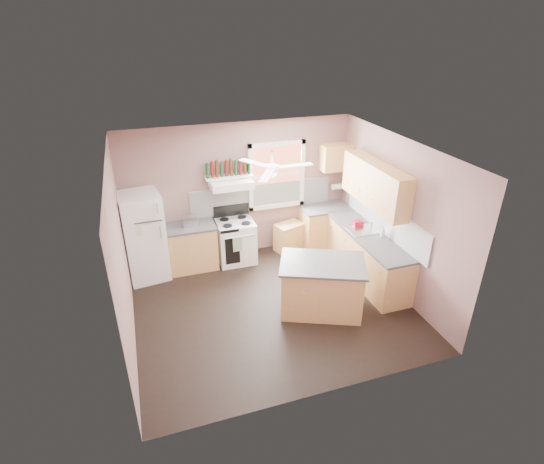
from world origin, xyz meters
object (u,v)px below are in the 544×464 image
object	(u,v)px
cart	(289,238)
toaster	(190,221)
stove	(236,241)
island	(322,287)
refrigerator	(144,237)

from	to	relation	value
cart	toaster	bearing A→B (deg)	164.26
stove	island	xyz separation A→B (m)	(0.95, -2.01, 0.00)
refrigerator	island	bearing A→B (deg)	-44.11
stove	cart	world-z (taller)	stove
stove	island	size ratio (longest dim) A/B	0.67
toaster	island	size ratio (longest dim) A/B	0.22
toaster	stove	world-z (taller)	toaster
cart	island	world-z (taller)	island
toaster	stove	bearing A→B (deg)	-7.50
toaster	island	xyz separation A→B (m)	(1.81, -2.03, -0.56)
island	stove	bearing A→B (deg)	138.92
toaster	cart	size ratio (longest dim) A/B	0.51
cart	stove	bearing A→B (deg)	166.35
refrigerator	island	world-z (taller)	refrigerator
cart	island	size ratio (longest dim) A/B	0.43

